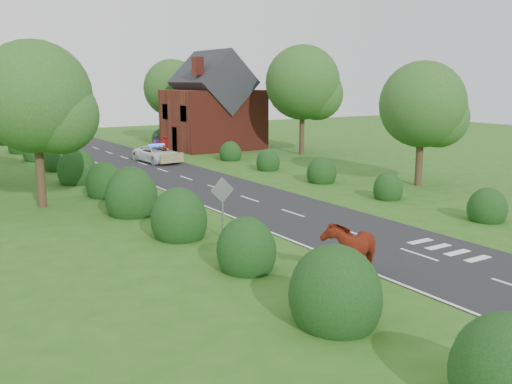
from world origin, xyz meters
TOP-DOWN VIEW (x-y plane):
  - ground at (0.00, 0.00)m, footprint 120.00×120.00m
  - road at (0.00, 15.00)m, footprint 6.00×70.00m
  - road_markings at (-1.60, 12.93)m, footprint 4.96×70.00m
  - hedgerow_left at (-6.51, 11.69)m, footprint 2.75×50.41m
  - hedgerow_right at (6.60, 11.21)m, footprint 2.10×45.78m
  - tree_left_a at (-9.75, 11.86)m, footprint 5.74×5.60m
  - tree_right_a at (11.23, 5.87)m, footprint 5.33×5.20m
  - tree_right_b at (14.29, 21.84)m, footprint 6.56×6.40m
  - tree_right_c at (9.27, 37.85)m, footprint 6.15×6.00m
  - road_sign at (-5.00, 2.00)m, footprint 1.06×0.08m
  - house at (9.49, 30.00)m, footprint 8.00×7.40m
  - cow at (-3.81, -4.49)m, footprint 2.65×1.99m
  - police_van at (1.26, 24.02)m, footprint 2.66×5.00m
  - pedestrian_red at (3.71, 28.07)m, footprint 0.71×0.60m
  - pedestrian_purple at (3.17, 28.79)m, footprint 1.00×0.88m

SIDE VIEW (x-z plane):
  - ground at x=0.00m, z-range 0.00..0.00m
  - road at x=0.00m, z-range 0.00..0.02m
  - road_markings at x=-1.60m, z-range 0.02..0.03m
  - hedgerow_right at x=6.60m, z-range -0.50..1.60m
  - police_van at x=1.26m, z-range -0.07..1.40m
  - hedgerow_left at x=-6.51m, z-range -0.75..2.25m
  - pedestrian_red at x=3.71m, z-range 0.00..1.66m
  - cow at x=-3.81m, z-range 0.00..1.68m
  - pedestrian_purple at x=3.17m, z-range 0.00..1.74m
  - road_sign at x=-5.00m, z-range 0.39..2.92m
  - house at x=9.49m, z-range -0.80..8.37m
  - tree_right_a at x=11.23m, z-range 0.96..8.52m
  - tree_left_a at x=-9.75m, z-range 1.15..9.53m
  - tree_right_c at x=9.27m, z-range 1.05..9.63m
  - tree_right_b at x=14.29m, z-range 1.24..10.64m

